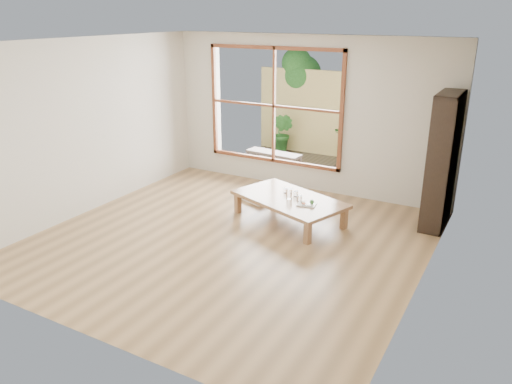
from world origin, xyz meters
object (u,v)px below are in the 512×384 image
Objects in this scene: low_table at (289,200)px; garden_bench at (274,155)px; food_tray at (308,204)px; bookshelf at (442,161)px.

garden_bench reaches higher than low_table.
food_tray reaches higher than garden_bench.
bookshelf is at bearing -14.80° from garden_bench.
garden_bench is (-1.32, 2.07, -0.00)m from low_table.
low_table is 0.39m from food_tray.
bookshelf is 6.73× the size of food_tray.
low_table is 2.45m from garden_bench.
low_table is at bearing -52.60° from garden_bench.
bookshelf is 3.51m from garden_bench.
food_tray is at bearing -146.34° from bookshelf.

